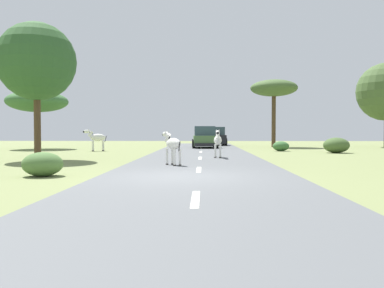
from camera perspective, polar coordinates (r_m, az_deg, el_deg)
ground_plane at (r=11.94m, az=-1.49°, el=-4.83°), size 90.00×90.00×0.00m
road at (r=11.92m, az=0.87°, el=-4.72°), size 6.00×64.00×0.05m
lane_markings at (r=10.93m, az=0.80°, el=-5.17°), size 0.16×56.00×0.01m
zebra_0 at (r=20.34m, az=3.69°, el=0.48°), size 0.44×1.53×1.44m
zebra_1 at (r=15.84m, az=-2.80°, el=-0.02°), size 0.97×1.31×1.38m
zebra_2 at (r=28.74m, az=-13.41°, el=0.86°), size 1.55×0.92×1.55m
car_0 at (r=38.54m, az=3.32°, el=1.03°), size 2.16×4.41×1.74m
car_1 at (r=32.70m, az=1.79°, el=0.89°), size 2.15×4.40×1.74m
tree_2 at (r=21.27m, az=-21.22°, el=10.82°), size 3.78×3.78×6.67m
tree_3 at (r=36.11m, az=11.56°, el=7.69°), size 4.10×4.10×5.88m
tree_5 at (r=33.84m, az=-21.16°, el=5.63°), size 4.73×4.73×4.55m
bush_0 at (r=27.14m, az=19.83°, el=-0.17°), size 1.64×1.47×0.98m
bush_2 at (r=13.14m, az=-20.47°, el=-2.71°), size 1.24×1.12×0.74m
bush_3 at (r=28.59m, az=12.52°, el=-0.31°), size 1.14×1.03×0.68m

